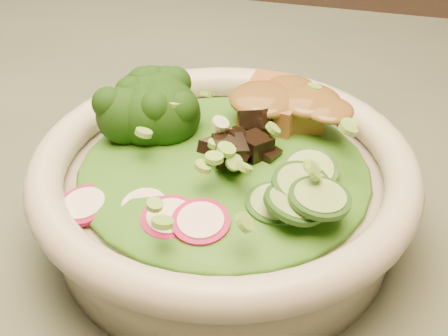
# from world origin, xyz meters

# --- Properties ---
(dining_table) EXTENTS (1.20, 0.80, 0.75)m
(dining_table) POSITION_xyz_m (0.00, 0.00, 0.64)
(dining_table) COLOR black
(dining_table) RESTS_ON ground
(salad_bowl) EXTENTS (0.28, 0.28, 0.08)m
(salad_bowl) POSITION_xyz_m (0.07, -0.08, 0.79)
(salad_bowl) COLOR beige
(salad_bowl) RESTS_ON dining_table
(lettuce_bed) EXTENTS (0.21, 0.21, 0.03)m
(lettuce_bed) POSITION_xyz_m (0.07, -0.08, 0.81)
(lettuce_bed) COLOR #1E5C13
(lettuce_bed) RESTS_ON salad_bowl
(broccoli_florets) EXTENTS (0.10, 0.09, 0.05)m
(broccoli_florets) POSITION_xyz_m (0.01, -0.06, 0.83)
(broccoli_florets) COLOR black
(broccoli_florets) RESTS_ON salad_bowl
(radish_slices) EXTENTS (0.12, 0.06, 0.02)m
(radish_slices) POSITION_xyz_m (0.04, -0.15, 0.82)
(radish_slices) COLOR #9C0C45
(radish_slices) RESTS_ON salad_bowl
(cucumber_slices) EXTENTS (0.09, 0.09, 0.04)m
(cucumber_slices) POSITION_xyz_m (0.13, -0.12, 0.83)
(cucumber_slices) COLOR #80B162
(cucumber_slices) RESTS_ON salad_bowl
(mushroom_heap) EXTENTS (0.09, 0.09, 0.04)m
(mushroom_heap) POSITION_xyz_m (0.07, -0.07, 0.83)
(mushroom_heap) COLOR black
(mushroom_heap) RESTS_ON salad_bowl
(tofu_cubes) EXTENTS (0.10, 0.08, 0.04)m
(tofu_cubes) POSITION_xyz_m (0.10, -0.03, 0.83)
(tofu_cubes) COLOR olive
(tofu_cubes) RESTS_ON salad_bowl
(peanut_sauce) EXTENTS (0.07, 0.06, 0.02)m
(peanut_sauce) POSITION_xyz_m (0.10, -0.03, 0.84)
(peanut_sauce) COLOR brown
(peanut_sauce) RESTS_ON tofu_cubes
(scallion_garnish) EXTENTS (0.20, 0.20, 0.03)m
(scallion_garnish) POSITION_xyz_m (0.07, -0.08, 0.84)
(scallion_garnish) COLOR #75B740
(scallion_garnish) RESTS_ON salad_bowl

